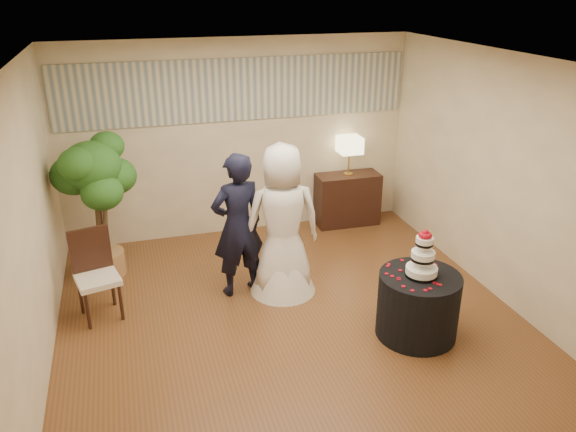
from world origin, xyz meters
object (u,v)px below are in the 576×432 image
object	(u,v)px
groom	(238,225)
wedding_cake	(423,253)
bride	(282,221)
cake_table	(418,305)
side_chair	(97,277)
ficus_tree	(97,207)
console	(347,199)
table_lamp	(349,156)

from	to	relation	value
groom	wedding_cake	world-z (taller)	groom
bride	cake_table	world-z (taller)	bride
wedding_cake	side_chair	xyz separation A→B (m)	(-3.21, 1.30, -0.46)
cake_table	ficus_tree	xyz separation A→B (m)	(-3.17, 2.31, 0.57)
console	ficus_tree	bearing A→B (deg)	-168.47
groom	table_lamp	distance (m)	2.55
ficus_tree	side_chair	bearing A→B (deg)	-92.35
table_lamp	ficus_tree	distance (m)	3.64
ficus_tree	side_chair	xyz separation A→B (m)	(-0.04, -1.01, -0.42)
side_chair	cake_table	bearing A→B (deg)	-35.73
groom	cake_table	distance (m)	2.20
bride	side_chair	distance (m)	2.14
cake_table	console	world-z (taller)	console
cake_table	wedding_cake	bearing A→B (deg)	-90.00
cake_table	side_chair	distance (m)	3.47
console	side_chair	bearing A→B (deg)	-154.17
cake_table	wedding_cake	size ratio (longest dim) A/B	1.64
ficus_tree	bride	bearing A→B (deg)	-26.37
bride	cake_table	distance (m)	1.79
groom	cake_table	size ratio (longest dim) A/B	2.06
groom	wedding_cake	distance (m)	2.14
wedding_cake	ficus_tree	world-z (taller)	ficus_tree
table_lamp	side_chair	bearing A→B (deg)	-155.40
console	table_lamp	distance (m)	0.69
groom	bride	xyz separation A→B (m)	(0.51, -0.12, 0.05)
table_lamp	console	bearing A→B (deg)	0.00
wedding_cake	table_lamp	bearing A→B (deg)	82.18
cake_table	side_chair	bearing A→B (deg)	157.90
groom	bride	size ratio (longest dim) A/B	0.95
console	side_chair	distance (m)	3.98
bride	cake_table	xyz separation A→B (m)	(1.10, -1.29, -0.57)
bride	cake_table	size ratio (longest dim) A/B	2.17
ficus_tree	wedding_cake	bearing A→B (deg)	-36.09
bride	side_chair	bearing A→B (deg)	3.54
table_lamp	ficus_tree	size ratio (longest dim) A/B	0.31
bride	ficus_tree	size ratio (longest dim) A/B	0.99
cake_table	side_chair	world-z (taller)	side_chair
table_lamp	side_chair	distance (m)	4.02
ficus_tree	side_chair	world-z (taller)	ficus_tree
wedding_cake	console	distance (m)	3.04
table_lamp	side_chair	world-z (taller)	table_lamp
bride	console	xyz separation A→B (m)	(1.51, 1.67, -0.52)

